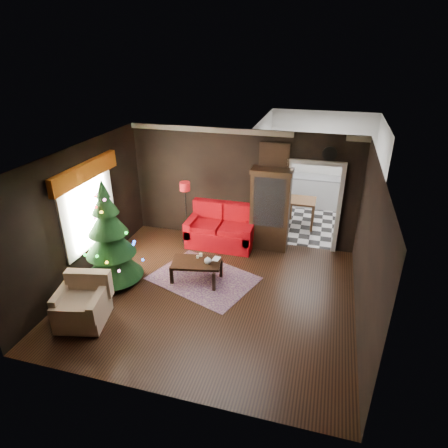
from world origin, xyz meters
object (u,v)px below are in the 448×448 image
(curio_cabinet, at_px, (270,211))
(coffee_table, at_px, (197,271))
(teapot, at_px, (208,261))
(wall_clock, at_px, (330,154))
(loveseat, at_px, (221,226))
(floor_lamp, at_px, (186,213))
(christmas_tree, at_px, (109,237))
(armchair, at_px, (81,301))
(kitchen_table, at_px, (301,213))

(curio_cabinet, xyz_separation_m, coffee_table, (-1.21, -1.88, -0.71))
(coffee_table, relative_size, teapot, 6.20)
(curio_cabinet, relative_size, wall_clock, 5.94)
(loveseat, relative_size, coffee_table, 1.70)
(curio_cabinet, xyz_separation_m, floor_lamp, (-1.99, -0.36, -0.12))
(curio_cabinet, distance_m, coffee_table, 2.34)
(floor_lamp, distance_m, coffee_table, 1.81)
(christmas_tree, relative_size, wall_clock, 7.16)
(loveseat, bearing_deg, armchair, -114.32)
(loveseat, relative_size, teapot, 10.53)
(curio_cabinet, height_order, christmas_tree, christmas_tree)
(curio_cabinet, bearing_deg, kitchen_table, 65.56)
(armchair, relative_size, kitchen_table, 1.16)
(floor_lamp, relative_size, christmas_tree, 0.68)
(curio_cabinet, distance_m, wall_clock, 1.88)
(christmas_tree, relative_size, armchair, 2.64)
(curio_cabinet, bearing_deg, armchair, -126.39)
(loveseat, bearing_deg, curio_cabinet, 10.83)
(curio_cabinet, xyz_separation_m, teapot, (-0.95, -1.90, -0.41))
(armchair, bearing_deg, floor_lamp, 65.18)
(loveseat, distance_m, wall_clock, 3.04)
(teapot, distance_m, wall_clock, 3.51)
(christmas_tree, xyz_separation_m, armchair, (0.15, -1.33, -0.59))
(floor_lamp, distance_m, christmas_tree, 2.19)
(coffee_table, distance_m, wall_clock, 3.82)
(christmas_tree, height_order, coffee_table, christmas_tree)
(teapot, height_order, kitchen_table, kitchen_table)
(armchair, relative_size, coffee_table, 0.87)
(christmas_tree, bearing_deg, teapot, 13.48)
(armchair, distance_m, coffee_table, 2.37)
(curio_cabinet, distance_m, armchair, 4.61)
(loveseat, bearing_deg, teapot, -83.27)
(coffee_table, height_order, teapot, teapot)
(loveseat, bearing_deg, floor_lamp, -170.68)
(curio_cabinet, relative_size, teapot, 11.77)
(teapot, bearing_deg, christmas_tree, -166.52)
(wall_clock, bearing_deg, loveseat, -170.34)
(floor_lamp, bearing_deg, curio_cabinet, 10.20)
(loveseat, bearing_deg, christmas_tree, -128.75)
(armchair, height_order, teapot, armchair)
(armchair, distance_m, kitchen_table, 6.13)
(christmas_tree, relative_size, teapot, 14.20)
(teapot, xyz_separation_m, wall_clock, (2.15, 2.08, 1.84))
(curio_cabinet, relative_size, armchair, 2.19)
(curio_cabinet, xyz_separation_m, armchair, (-2.72, -3.69, -0.49))
(wall_clock, bearing_deg, christmas_tree, -148.04)
(curio_cabinet, height_order, armchair, curio_cabinet)
(teapot, bearing_deg, kitchen_table, 64.29)
(loveseat, relative_size, armchair, 1.96)
(teapot, bearing_deg, curio_cabinet, 63.35)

